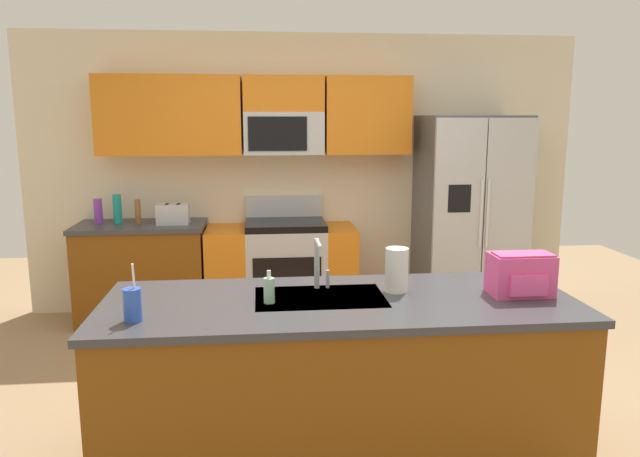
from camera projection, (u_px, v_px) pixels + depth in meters
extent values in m
plane|color=#997A56|center=(331.00, 404.00, 3.88)|extent=(9.00, 9.00, 0.00)
cube|color=beige|center=(305.00, 174.00, 5.75)|extent=(5.20, 0.10, 2.60)
cube|color=orange|center=(137.00, 115.00, 5.29)|extent=(0.70, 0.32, 0.70)
cube|color=orange|center=(209.00, 115.00, 5.35)|extent=(0.56, 0.32, 0.70)
cube|color=orange|center=(367.00, 115.00, 5.50)|extent=(0.78, 0.32, 0.70)
cube|color=#B7BABF|center=(284.00, 133.00, 5.45)|extent=(0.72, 0.32, 0.38)
cube|color=black|center=(278.00, 134.00, 5.28)|extent=(0.52, 0.01, 0.30)
cube|color=orange|center=(283.00, 94.00, 5.38)|extent=(0.72, 0.32, 0.32)
cube|color=brown|center=(143.00, 275.00, 5.41)|extent=(1.10, 0.60, 0.86)
cube|color=#38383D|center=(140.00, 226.00, 5.33)|extent=(1.13, 0.63, 0.04)
cube|color=#B7BABF|center=(286.00, 272.00, 5.54)|extent=(0.72, 0.60, 0.84)
cube|color=black|center=(287.00, 278.00, 5.24)|extent=(0.60, 0.01, 0.36)
cube|color=black|center=(285.00, 224.00, 5.46)|extent=(0.72, 0.60, 0.06)
cube|color=#B7BABF|center=(284.00, 206.00, 5.70)|extent=(0.72, 0.06, 0.20)
cube|color=orange|center=(227.00, 274.00, 5.49)|extent=(0.36, 0.60, 0.84)
cube|color=orange|center=(339.00, 271.00, 5.59)|extent=(0.28, 0.60, 0.84)
cube|color=#4C4F54|center=(468.00, 216.00, 5.57)|extent=(0.90, 0.70, 1.85)
cube|color=#B7BABF|center=(458.00, 224.00, 5.19)|extent=(0.44, 0.04, 1.81)
cube|color=#B7BABF|center=(508.00, 223.00, 5.23)|extent=(0.44, 0.04, 1.81)
cylinder|color=silver|center=(481.00, 213.00, 5.16)|extent=(0.02, 0.02, 0.60)
cylinder|color=silver|center=(488.00, 213.00, 5.17)|extent=(0.02, 0.02, 0.60)
cube|color=black|center=(460.00, 199.00, 5.13)|extent=(0.20, 0.00, 0.24)
cube|color=brown|center=(339.00, 384.00, 3.20)|extent=(2.42, 0.89, 0.86)
cube|color=#38383D|center=(340.00, 303.00, 3.12)|extent=(2.46, 0.93, 0.04)
cube|color=#B7BABF|center=(320.00, 300.00, 3.15)|extent=(0.68, 0.44, 0.03)
cube|color=#B7BABF|center=(173.00, 214.00, 5.29)|extent=(0.28, 0.16, 0.18)
cube|color=black|center=(167.00, 204.00, 5.27)|extent=(0.03, 0.11, 0.01)
cube|color=black|center=(178.00, 204.00, 5.28)|extent=(0.03, 0.11, 0.01)
cylinder|color=brown|center=(138.00, 212.00, 5.31)|extent=(0.05, 0.05, 0.22)
cylinder|color=purple|center=(98.00, 211.00, 5.32)|extent=(0.07, 0.07, 0.22)
cylinder|color=teal|center=(117.00, 209.00, 5.33)|extent=(0.07, 0.07, 0.26)
cylinder|color=#B7BABF|center=(317.00, 263.00, 3.29)|extent=(0.03, 0.03, 0.28)
cylinder|color=#B7BABF|center=(319.00, 244.00, 3.17)|extent=(0.02, 0.20, 0.02)
cylinder|color=#B7BABF|center=(328.00, 279.00, 3.31)|extent=(0.02, 0.02, 0.10)
cylinder|color=blue|center=(133.00, 305.00, 2.76)|extent=(0.08, 0.08, 0.16)
cylinder|color=white|center=(134.00, 278.00, 2.74)|extent=(0.01, 0.03, 0.14)
cylinder|color=#A5D8B2|center=(269.00, 290.00, 3.04)|extent=(0.06, 0.06, 0.13)
cylinder|color=white|center=(269.00, 274.00, 3.02)|extent=(0.02, 0.02, 0.04)
cylinder|color=white|center=(397.00, 270.00, 3.23)|extent=(0.12, 0.12, 0.24)
cube|color=#EA4C93|center=(520.00, 274.00, 3.18)|extent=(0.32, 0.20, 0.22)
cube|color=#C7417D|center=(523.00, 256.00, 3.14)|extent=(0.30, 0.14, 0.03)
cube|color=#FF54A2|center=(529.00, 285.00, 3.08)|extent=(0.20, 0.03, 0.11)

